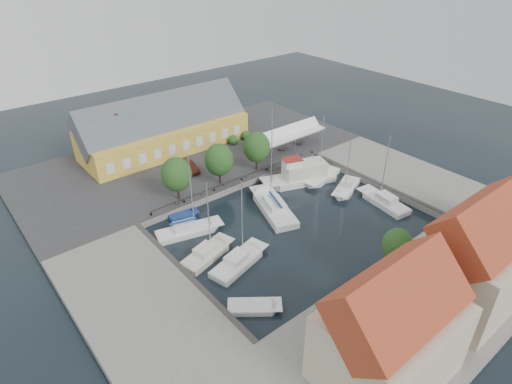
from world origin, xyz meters
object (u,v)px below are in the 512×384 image
Objects in this scene: warehouse at (161,130)px; east_boat_c at (384,203)px; tent_canopy at (288,135)px; car_red at (188,166)px; car_silver at (239,120)px; west_boat_a at (188,231)px; west_boat_c at (239,263)px; launch_sw at (253,308)px; center_sailboat at (273,208)px; west_boat_b at (207,255)px; east_boat_b at (346,188)px; trawler at (301,176)px; east_boat_a at (322,177)px; launch_nw at (184,217)px.

east_boat_c is at bearing -64.99° from warehouse.
car_red is (-17.51, 3.92, -1.92)m from tent_canopy.
tent_canopy is at bearing 170.11° from car_silver.
west_boat_c is (1.30, -8.92, -0.01)m from west_boat_a.
car_red is (-0.91, -9.94, -2.67)m from warehouse.
warehouse is 21.63m from tent_canopy.
tent_canopy is 1.26× the size of west_boat_c.
launch_sw is at bearing -96.26° from west_boat_a.
center_sailboat is 2.62× the size of launch_sw.
west_boat_b is (-0.76, -5.46, -0.01)m from west_boat_a.
car_silver is 0.38× the size of west_boat_a.
east_boat_b is at bearing -0.14° from west_boat_b.
trawler is (-5.15, -8.52, -2.67)m from tent_canopy.
east_boat_a is 23.91m from west_boat_c.
east_boat_a is (11.89, 2.15, -0.10)m from center_sailboat.
car_red reaches higher than launch_nw.
tent_canopy is 0.95× the size of center_sailboat.
west_boat_b is at bearing -168.66° from center_sailboat.
west_boat_c is (-23.76, 2.60, 0.00)m from east_boat_c.
warehouse is 10.33m from car_red.
car_silver is at bearing 61.67° from center_sailboat.
west_boat_b reaches higher than trawler.
east_boat_b reaches higher than car_red.
east_boat_a is at bearing -58.02° from warehouse.
center_sailboat is 9.25m from trawler.
tent_canopy is at bearing 79.47° from east_boat_a.
car_silver is 32.16m from launch_nw.
center_sailboat is (-13.71, -11.96, -3.32)m from tent_canopy.
tent_canopy is 3.25× the size of car_silver.
east_boat_a is at bearing -100.53° from tent_canopy.
tent_canopy is 1.31× the size of east_boat_c.
center_sailboat reaches higher than launch_nw.
west_boat_c is at bearing -150.47° from center_sailboat.
east_boat_a is at bearing -40.77° from car_red.
car_red is 0.46× the size of east_boat_b.
car_red is at bearing -95.24° from warehouse.
tent_canopy is 10.31m from trawler.
car_silver is (17.30, 0.93, -2.69)m from warehouse.
trawler is at bearing 26.24° from west_boat_c.
west_boat_a reaches higher than launch_sw.
east_boat_a is 10.83m from east_boat_c.
car_red is 24.47m from east_boat_b.
west_boat_a is (-25.06, 11.52, 0.01)m from east_boat_c.
car_red is at bearing 138.82° from east_boat_a.
west_boat_c is at bearing -160.07° from east_boat_a.
launch_sw is (-26.74, -3.79, -0.17)m from east_boat_c.
center_sailboat is 12.46m from east_boat_b.
west_boat_b is at bearing -169.18° from east_boat_a.
launch_sw is (-27.28, -24.35, -3.59)m from tent_canopy.
warehouse is 30.27m from west_boat_b.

